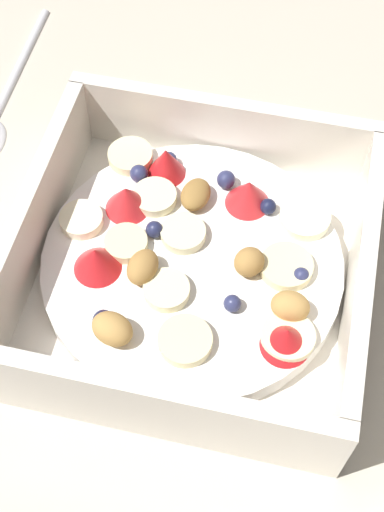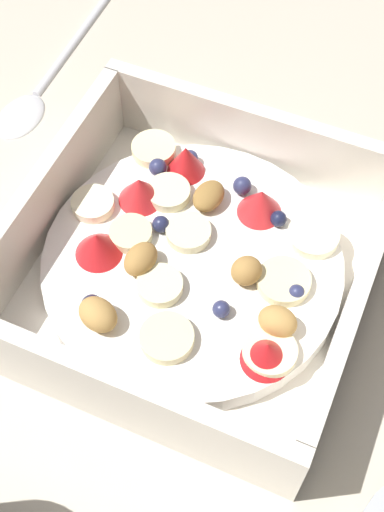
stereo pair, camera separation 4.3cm
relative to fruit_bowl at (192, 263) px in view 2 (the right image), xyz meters
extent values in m
plane|color=beige|center=(-0.01, 0.00, -0.02)|extent=(2.40, 2.40, 0.00)
cube|color=white|center=(0.00, 0.00, -0.02)|extent=(0.21, 0.21, 0.01)
cube|color=white|center=(0.00, -0.10, 0.01)|extent=(0.21, 0.01, 0.06)
cube|color=white|center=(0.00, 0.10, 0.01)|extent=(0.21, 0.01, 0.06)
cube|color=white|center=(-0.10, 0.00, 0.01)|extent=(0.01, 0.19, 0.06)
cube|color=white|center=(0.10, 0.00, 0.01)|extent=(0.01, 0.19, 0.06)
cylinder|color=white|center=(0.00, 0.00, 0.00)|extent=(0.19, 0.19, 0.02)
cylinder|color=beige|center=(-0.06, 0.00, 0.01)|extent=(0.04, 0.04, 0.01)
cylinder|color=beige|center=(0.00, 0.06, 0.01)|extent=(0.04, 0.04, 0.01)
cylinder|color=beige|center=(0.06, -0.07, 0.01)|extent=(0.04, 0.04, 0.01)
cylinder|color=#F4EAB7|center=(0.01, -0.01, 0.01)|extent=(0.04, 0.04, 0.01)
cylinder|color=#F7EFC6|center=(-0.06, -0.04, 0.01)|extent=(0.05, 0.05, 0.01)
cylinder|color=#F4EAB7|center=(-0.07, 0.04, 0.01)|extent=(0.04, 0.04, 0.01)
cylinder|color=#F4EAB7|center=(0.01, 0.03, 0.01)|extent=(0.03, 0.03, 0.01)
cylinder|color=#F4EAB7|center=(0.03, -0.04, 0.01)|extent=(0.04, 0.04, 0.01)
cylinder|color=beige|center=(0.04, 0.00, 0.01)|extent=(0.03, 0.03, 0.01)
cylinder|color=#F7EFC6|center=(0.07, -0.01, 0.01)|extent=(0.03, 0.03, 0.01)
cone|color=red|center=(-0.06, 0.05, 0.01)|extent=(0.04, 0.04, 0.02)
cone|color=red|center=(0.05, -0.03, 0.02)|extent=(0.03, 0.03, 0.02)
cone|color=red|center=(0.03, -0.06, 0.02)|extent=(0.03, 0.03, 0.02)
cone|color=red|center=(-0.03, -0.05, 0.02)|extent=(0.04, 0.04, 0.02)
cone|color=red|center=(0.05, 0.02, 0.02)|extent=(0.04, 0.04, 0.02)
sphere|color=navy|center=(0.05, -0.05, 0.01)|extent=(0.01, 0.01, 0.01)
sphere|color=#23284C|center=(0.03, -0.01, 0.01)|extent=(0.01, 0.01, 0.01)
sphere|color=navy|center=(0.03, -0.07, 0.01)|extent=(0.01, 0.01, 0.01)
sphere|color=navy|center=(-0.01, -0.06, 0.01)|extent=(0.01, 0.01, 0.01)
sphere|color=navy|center=(-0.03, 0.03, 0.01)|extent=(0.01, 0.01, 0.01)
sphere|color=#191E3D|center=(-0.04, -0.05, 0.01)|extent=(0.01, 0.01, 0.01)
sphere|color=navy|center=(-0.07, 0.00, 0.01)|extent=(0.01, 0.01, 0.01)
sphere|color=#191E3D|center=(0.04, 0.06, 0.01)|extent=(0.01, 0.01, 0.01)
ellipsoid|color=#AD7F42|center=(-0.04, 0.00, 0.01)|extent=(0.03, 0.03, 0.02)
ellipsoid|color=#AD7F42|center=(0.03, 0.02, 0.01)|extent=(0.02, 0.03, 0.02)
ellipsoid|color=tan|center=(0.03, 0.06, 0.01)|extent=(0.03, 0.03, 0.02)
ellipsoid|color=olive|center=(0.01, -0.04, 0.01)|extent=(0.02, 0.03, 0.01)
ellipsoid|color=tan|center=(-0.06, 0.02, 0.01)|extent=(0.02, 0.02, 0.02)
ellipsoid|color=silver|center=(0.18, -0.08, -0.02)|extent=(0.03, 0.05, 0.01)
cylinder|color=silver|center=(0.18, -0.17, -0.02)|extent=(0.01, 0.13, 0.01)
camera|label=1|loc=(-0.05, 0.23, 0.37)|focal=49.92mm
camera|label=2|loc=(-0.09, 0.21, 0.37)|focal=49.92mm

